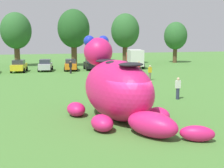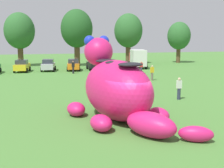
{
  "view_description": "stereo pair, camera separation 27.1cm",
  "coord_description": "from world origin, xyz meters",
  "px_view_note": "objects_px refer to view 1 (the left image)",
  "views": [
    {
      "loc": [
        -5.28,
        -14.0,
        4.61
      ],
      "look_at": [
        -0.21,
        2.59,
        1.91
      ],
      "focal_mm": 46.19,
      "sensor_mm": 36.0,
      "label": 1
    },
    {
      "loc": [
        -5.02,
        -14.07,
        4.61
      ],
      "look_at": [
        -0.21,
        2.59,
        1.91
      ],
      "focal_mm": 46.19,
      "sensor_mm": 36.0,
      "label": 2
    }
  ],
  "objects_px": {
    "box_truck": "(135,58)",
    "spectator_mid_field": "(150,73)",
    "spectator_by_cars": "(71,67)",
    "spectator_wandering": "(178,88)",
    "car_orange": "(71,65)",
    "car_yellow": "(19,66)",
    "car_black": "(91,64)",
    "car_silver": "(45,65)",
    "spectator_near_inflatable": "(139,67)",
    "giant_inflatable_creature": "(117,89)"
  },
  "relations": [
    {
      "from": "spectator_by_cars",
      "to": "spectator_wandering",
      "type": "height_order",
      "value": "same"
    },
    {
      "from": "car_yellow",
      "to": "spectator_wandering",
      "type": "xyz_separation_m",
      "value": [
        12.01,
        -23.5,
        -0.01
      ]
    },
    {
      "from": "box_truck",
      "to": "spectator_near_inflatable",
      "type": "xyz_separation_m",
      "value": [
        -2.44,
        -7.79,
        -0.75
      ]
    },
    {
      "from": "car_silver",
      "to": "spectator_mid_field",
      "type": "xyz_separation_m",
      "value": [
        10.64,
        -13.36,
        -0.01
      ]
    },
    {
      "from": "car_silver",
      "to": "car_orange",
      "type": "distance_m",
      "value": 3.67
    },
    {
      "from": "spectator_near_inflatable",
      "to": "spectator_mid_field",
      "type": "xyz_separation_m",
      "value": [
        -1.24,
        -6.36,
        0.0
      ]
    },
    {
      "from": "spectator_mid_field",
      "to": "giant_inflatable_creature",
      "type": "bearing_deg",
      "value": -120.96
    },
    {
      "from": "spectator_mid_field",
      "to": "spectator_wandering",
      "type": "bearing_deg",
      "value": -102.75
    },
    {
      "from": "car_silver",
      "to": "spectator_wandering",
      "type": "xyz_separation_m",
      "value": [
        8.3,
        -23.69,
        -0.01
      ]
    },
    {
      "from": "car_yellow",
      "to": "giant_inflatable_creature",
      "type": "bearing_deg",
      "value": -78.04
    },
    {
      "from": "car_yellow",
      "to": "spectator_wandering",
      "type": "bearing_deg",
      "value": -62.94
    },
    {
      "from": "spectator_mid_field",
      "to": "box_truck",
      "type": "bearing_deg",
      "value": 75.4
    },
    {
      "from": "car_silver",
      "to": "box_truck",
      "type": "distance_m",
      "value": 14.36
    },
    {
      "from": "box_truck",
      "to": "giant_inflatable_creature",
      "type": "bearing_deg",
      "value": -113.3
    },
    {
      "from": "car_orange",
      "to": "box_truck",
      "type": "distance_m",
      "value": 10.77
    },
    {
      "from": "car_yellow",
      "to": "box_truck",
      "type": "relative_size",
      "value": 0.65
    },
    {
      "from": "car_orange",
      "to": "spectator_mid_field",
      "type": "height_order",
      "value": "car_orange"
    },
    {
      "from": "spectator_mid_field",
      "to": "car_yellow",
      "type": "bearing_deg",
      "value": 137.41
    },
    {
      "from": "giant_inflatable_creature",
      "to": "car_silver",
      "type": "distance_m",
      "value": 27.69
    },
    {
      "from": "giant_inflatable_creature",
      "to": "spectator_by_cars",
      "type": "xyz_separation_m",
      "value": [
        0.93,
        23.32,
        -0.93
      ]
    },
    {
      "from": "car_yellow",
      "to": "spectator_mid_field",
      "type": "bearing_deg",
      "value": -42.59
    },
    {
      "from": "giant_inflatable_creature",
      "to": "spectator_by_cars",
      "type": "height_order",
      "value": "giant_inflatable_creature"
    },
    {
      "from": "giant_inflatable_creature",
      "to": "box_truck",
      "type": "height_order",
      "value": "giant_inflatable_creature"
    },
    {
      "from": "spectator_near_inflatable",
      "to": "spectator_mid_field",
      "type": "relative_size",
      "value": 1.0
    },
    {
      "from": "spectator_near_inflatable",
      "to": "car_orange",
      "type": "bearing_deg",
      "value": 141.43
    },
    {
      "from": "car_yellow",
      "to": "spectator_mid_field",
      "type": "height_order",
      "value": "car_yellow"
    },
    {
      "from": "giant_inflatable_creature",
      "to": "car_black",
      "type": "height_order",
      "value": "giant_inflatable_creature"
    },
    {
      "from": "car_yellow",
      "to": "box_truck",
      "type": "distance_m",
      "value": 18.07
    },
    {
      "from": "spectator_mid_field",
      "to": "car_orange",
      "type": "bearing_deg",
      "value": 118.41
    },
    {
      "from": "car_silver",
      "to": "spectator_wandering",
      "type": "height_order",
      "value": "car_silver"
    },
    {
      "from": "car_yellow",
      "to": "car_orange",
      "type": "relative_size",
      "value": 1.0
    },
    {
      "from": "giant_inflatable_creature",
      "to": "spectator_wandering",
      "type": "xyz_separation_m",
      "value": [
        6.2,
        3.9,
        -0.93
      ]
    },
    {
      "from": "car_yellow",
      "to": "car_black",
      "type": "height_order",
      "value": "same"
    },
    {
      "from": "car_orange",
      "to": "spectator_wandering",
      "type": "distance_m",
      "value": 23.71
    },
    {
      "from": "car_yellow",
      "to": "car_silver",
      "type": "height_order",
      "value": "same"
    },
    {
      "from": "car_silver",
      "to": "spectator_wandering",
      "type": "bearing_deg",
      "value": -70.69
    },
    {
      "from": "giant_inflatable_creature",
      "to": "car_yellow",
      "type": "height_order",
      "value": "giant_inflatable_creature"
    },
    {
      "from": "car_yellow",
      "to": "car_orange",
      "type": "xyz_separation_m",
      "value": [
        7.35,
        -0.26,
        0.0
      ]
    },
    {
      "from": "car_black",
      "to": "spectator_wandering",
      "type": "relative_size",
      "value": 2.43
    },
    {
      "from": "spectator_near_inflatable",
      "to": "spectator_by_cars",
      "type": "bearing_deg",
      "value": 162.85
    },
    {
      "from": "giant_inflatable_creature",
      "to": "spectator_wandering",
      "type": "relative_size",
      "value": 5.31
    },
    {
      "from": "box_truck",
      "to": "spectator_near_inflatable",
      "type": "bearing_deg",
      "value": -107.4
    },
    {
      "from": "car_orange",
      "to": "spectator_mid_field",
      "type": "distance_m",
      "value": 14.69
    },
    {
      "from": "car_silver",
      "to": "car_black",
      "type": "bearing_deg",
      "value": -2.9
    },
    {
      "from": "spectator_mid_field",
      "to": "spectator_wandering",
      "type": "xyz_separation_m",
      "value": [
        -2.33,
        -10.32,
        0.0
      ]
    },
    {
      "from": "car_silver",
      "to": "spectator_mid_field",
      "type": "bearing_deg",
      "value": -51.49
    },
    {
      "from": "box_truck",
      "to": "spectator_mid_field",
      "type": "xyz_separation_m",
      "value": [
        -3.69,
        -14.15,
        -0.75
      ]
    },
    {
      "from": "car_black",
      "to": "spectator_mid_field",
      "type": "height_order",
      "value": "car_black"
    },
    {
      "from": "box_truck",
      "to": "spectator_mid_field",
      "type": "relative_size",
      "value": 3.92
    },
    {
      "from": "car_black",
      "to": "spectator_wandering",
      "type": "height_order",
      "value": "car_black"
    }
  ]
}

